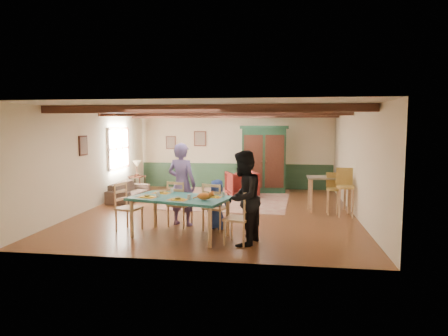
# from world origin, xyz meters

# --- Properties ---
(floor) EXTENTS (8.00, 8.00, 0.00)m
(floor) POSITION_xyz_m (0.00, 0.00, 0.00)
(floor) COLOR #562C18
(floor) RESTS_ON ground
(wall_back) EXTENTS (7.00, 0.02, 2.70)m
(wall_back) POSITION_xyz_m (0.00, 4.00, 1.35)
(wall_back) COLOR beige
(wall_back) RESTS_ON floor
(wall_left) EXTENTS (0.02, 8.00, 2.70)m
(wall_left) POSITION_xyz_m (-3.50, 0.00, 1.35)
(wall_left) COLOR beige
(wall_left) RESTS_ON floor
(wall_right) EXTENTS (0.02, 8.00, 2.70)m
(wall_right) POSITION_xyz_m (3.50, 0.00, 1.35)
(wall_right) COLOR beige
(wall_right) RESTS_ON floor
(ceiling) EXTENTS (7.00, 8.00, 0.02)m
(ceiling) POSITION_xyz_m (0.00, 0.00, 2.70)
(ceiling) COLOR beige
(ceiling) RESTS_ON wall_back
(wainscot_back) EXTENTS (6.95, 0.03, 0.90)m
(wainscot_back) POSITION_xyz_m (0.00, 3.98, 0.45)
(wainscot_back) COLOR #213C28
(wainscot_back) RESTS_ON floor
(ceiling_beam_front) EXTENTS (6.95, 0.16, 0.16)m
(ceiling_beam_front) POSITION_xyz_m (0.00, -2.30, 2.61)
(ceiling_beam_front) COLOR #33170E
(ceiling_beam_front) RESTS_ON ceiling
(ceiling_beam_mid) EXTENTS (6.95, 0.16, 0.16)m
(ceiling_beam_mid) POSITION_xyz_m (0.00, 0.40, 2.61)
(ceiling_beam_mid) COLOR #33170E
(ceiling_beam_mid) RESTS_ON ceiling
(ceiling_beam_back) EXTENTS (6.95, 0.16, 0.16)m
(ceiling_beam_back) POSITION_xyz_m (0.00, 3.00, 2.61)
(ceiling_beam_back) COLOR #33170E
(ceiling_beam_back) RESTS_ON ceiling
(window_left) EXTENTS (0.06, 1.60, 1.30)m
(window_left) POSITION_xyz_m (-3.47, 1.70, 1.55)
(window_left) COLOR white
(window_left) RESTS_ON wall_left
(picture_left_wall) EXTENTS (0.04, 0.42, 0.52)m
(picture_left_wall) POSITION_xyz_m (-3.47, -0.60, 1.75)
(picture_left_wall) COLOR gray
(picture_left_wall) RESTS_ON wall_left
(picture_back_a) EXTENTS (0.45, 0.04, 0.55)m
(picture_back_a) POSITION_xyz_m (-1.30, 3.97, 1.80)
(picture_back_a) COLOR gray
(picture_back_a) RESTS_ON wall_back
(picture_back_b) EXTENTS (0.38, 0.04, 0.48)m
(picture_back_b) POSITION_xyz_m (-2.40, 3.97, 1.65)
(picture_back_b) COLOR gray
(picture_back_b) RESTS_ON wall_back
(dining_table) EXTENTS (2.18, 1.56, 0.82)m
(dining_table) POSITION_xyz_m (-0.39, -2.59, 0.41)
(dining_table) COLOR #1B5653
(dining_table) RESTS_ON floor
(dining_chair_far_left) EXTENTS (0.57, 0.58, 1.04)m
(dining_chair_far_left) POSITION_xyz_m (-0.61, -1.72, 0.52)
(dining_chair_far_left) COLOR tan
(dining_chair_far_left) RESTS_ON floor
(dining_chair_far_right) EXTENTS (0.57, 0.58, 1.04)m
(dining_chair_far_right) POSITION_xyz_m (0.23, -1.95, 0.52)
(dining_chair_far_right) COLOR tan
(dining_chair_far_right) RESTS_ON floor
(dining_chair_end_left) EXTENTS (0.58, 0.57, 1.04)m
(dining_chair_end_left) POSITION_xyz_m (-1.60, -2.27, 0.52)
(dining_chair_end_left) COLOR tan
(dining_chair_end_left) RESTS_ON floor
(dining_chair_end_right) EXTENTS (0.58, 0.57, 1.04)m
(dining_chair_end_right) POSITION_xyz_m (0.82, -2.91, 0.52)
(dining_chair_end_right) COLOR tan
(dining_chair_end_right) RESTS_ON floor
(person_man) EXTENTS (0.78, 0.61, 1.88)m
(person_man) POSITION_xyz_m (-0.59, -1.64, 0.94)
(person_man) COLOR slate
(person_man) RESTS_ON floor
(person_woman) EXTENTS (0.88, 1.02, 1.80)m
(person_woman) POSITION_xyz_m (0.93, -2.94, 0.90)
(person_woman) COLOR black
(person_woman) RESTS_ON floor
(person_child) EXTENTS (0.61, 0.47, 1.10)m
(person_child) POSITION_xyz_m (0.26, -1.86, 0.55)
(person_child) COLOR navy
(person_child) RESTS_ON floor
(cat) EXTENTS (0.42, 0.25, 0.20)m
(cat) POSITION_xyz_m (0.16, -2.85, 0.92)
(cat) COLOR orange
(cat) RESTS_ON dining_table
(place_setting_near_left) EXTENTS (0.51, 0.43, 0.11)m
(place_setting_near_left) POSITION_xyz_m (-1.04, -2.70, 0.87)
(place_setting_near_left) COLOR gold
(place_setting_near_left) RESTS_ON dining_table
(place_setting_near_center) EXTENTS (0.51, 0.43, 0.11)m
(place_setting_near_center) POSITION_xyz_m (-0.35, -2.88, 0.87)
(place_setting_near_center) COLOR gold
(place_setting_near_center) RESTS_ON dining_table
(place_setting_far_left) EXTENTS (0.51, 0.43, 0.11)m
(place_setting_far_left) POSITION_xyz_m (-0.90, -2.18, 0.87)
(place_setting_far_left) COLOR gold
(place_setting_far_left) RESTS_ON dining_table
(place_setting_far_right) EXTENTS (0.51, 0.43, 0.11)m
(place_setting_far_right) POSITION_xyz_m (0.26, -2.48, 0.87)
(place_setting_far_right) COLOR gold
(place_setting_far_right) RESTS_ON dining_table
(area_rug) EXTENTS (3.79, 4.42, 0.01)m
(area_rug) POSITION_xyz_m (0.09, 1.89, 0.01)
(area_rug) COLOR tan
(area_rug) RESTS_ON floor
(armoire) EXTENTS (1.66, 0.81, 2.27)m
(armoire) POSITION_xyz_m (1.05, 3.17, 1.13)
(armoire) COLOR #153521
(armoire) RESTS_ON floor
(armchair) EXTENTS (1.18, 1.20, 0.84)m
(armchair) POSITION_xyz_m (0.42, 2.13, 0.42)
(armchair) COLOR #470E0F
(armchair) RESTS_ON floor
(sofa) EXTENTS (0.77, 1.86, 0.54)m
(sofa) POSITION_xyz_m (-2.99, 1.23, 0.27)
(sofa) COLOR #413129
(sofa) RESTS_ON floor
(end_table) EXTENTS (0.52, 0.52, 0.57)m
(end_table) POSITION_xyz_m (-3.21, 2.57, 0.28)
(end_table) COLOR #33170E
(end_table) RESTS_ON floor
(table_lamp) EXTENTS (0.31, 0.31, 0.52)m
(table_lamp) POSITION_xyz_m (-3.21, 2.57, 0.83)
(table_lamp) COLOR tan
(table_lamp) RESTS_ON end_table
(counter_table) EXTENTS (1.13, 0.70, 0.92)m
(counter_table) POSITION_xyz_m (2.90, 0.40, 0.46)
(counter_table) COLOR tan
(counter_table) RESTS_ON floor
(bar_stool_left) EXTENTS (0.38, 0.42, 1.06)m
(bar_stool_left) POSITION_xyz_m (2.99, 0.01, 0.53)
(bar_stool_left) COLOR tan
(bar_stool_left) RESTS_ON floor
(bar_stool_right) EXTENTS (0.44, 0.48, 1.21)m
(bar_stool_right) POSITION_xyz_m (3.23, -0.23, 0.61)
(bar_stool_right) COLOR tan
(bar_stool_right) RESTS_ON floor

